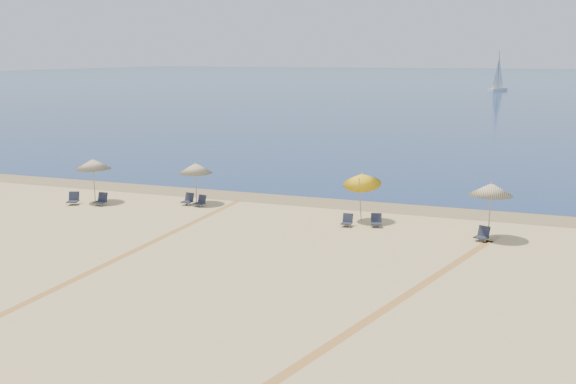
# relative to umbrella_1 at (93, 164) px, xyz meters

# --- Properties ---
(ocean) EXTENTS (500.00, 500.00, 0.00)m
(ocean) POSITION_rel_umbrella_1_xyz_m (11.48, 205.41, -2.17)
(ocean) COLOR #0C2151
(ocean) RESTS_ON ground
(wet_sand) EXTENTS (500.00, 500.00, 0.00)m
(wet_sand) POSITION_rel_umbrella_1_xyz_m (11.48, 4.41, -2.17)
(wet_sand) COLOR olive
(wet_sand) RESTS_ON ground
(umbrella_1) EXTENTS (1.97, 1.97, 2.52)m
(umbrella_1) POSITION_rel_umbrella_1_xyz_m (0.00, 0.00, 0.00)
(umbrella_1) COLOR gray
(umbrella_1) RESTS_ON ground
(umbrella_2) EXTENTS (1.90, 1.90, 2.36)m
(umbrella_2) POSITION_rel_umbrella_1_xyz_m (5.59, 1.60, -0.16)
(umbrella_2) COLOR gray
(umbrella_2) RESTS_ON ground
(umbrella_3) EXTENTS (1.89, 1.97, 2.68)m
(umbrella_3) POSITION_rel_umbrella_1_xyz_m (15.23, 0.80, -0.03)
(umbrella_3) COLOR gray
(umbrella_3) RESTS_ON ground
(umbrella_4) EXTENTS (1.93, 1.93, 2.63)m
(umbrella_4) POSITION_rel_umbrella_1_xyz_m (21.43, -0.41, 0.11)
(umbrella_4) COLOR gray
(umbrella_4) RESTS_ON ground
(chair_2) EXTENTS (0.77, 0.83, 0.69)m
(chair_2) POSITION_rel_umbrella_1_xyz_m (-0.76, -0.92, -1.87)
(chair_2) COLOR black
(chair_2) RESTS_ON ground
(chair_3) EXTENTS (0.59, 0.68, 0.69)m
(chair_3) POSITION_rel_umbrella_1_xyz_m (0.82, -0.56, -1.87)
(chair_3) COLOR black
(chair_3) RESTS_ON ground
(chair_4) EXTENTS (0.60, 0.69, 0.65)m
(chair_4) POSITION_rel_umbrella_1_xyz_m (5.28, 1.19, -1.89)
(chair_4) COLOR black
(chair_4) RESTS_ON ground
(chair_5) EXTENTS (0.64, 0.70, 0.62)m
(chair_5) POSITION_rel_umbrella_1_xyz_m (6.13, 1.05, -1.90)
(chair_5) COLOR black
(chair_5) RESTS_ON ground
(chair_6) EXTENTS (0.50, 0.59, 0.60)m
(chair_6) POSITION_rel_umbrella_1_xyz_m (14.83, -0.41, -1.91)
(chair_6) COLOR black
(chair_6) RESTS_ON ground
(chair_7) EXTENTS (0.65, 0.71, 0.63)m
(chair_7) POSITION_rel_umbrella_1_xyz_m (16.17, 0.01, -1.90)
(chair_7) COLOR black
(chair_7) RESTS_ON ground
(chair_8) EXTENTS (0.72, 0.78, 0.65)m
(chair_8) POSITION_rel_umbrella_1_xyz_m (21.20, -0.83, -1.89)
(chair_8) COLOR black
(chair_8) RESTS_ON ground
(sailboat_1) EXTENTS (4.28, 6.10, 9.09)m
(sailboat_1) POSITION_rel_umbrella_1_xyz_m (15.26, 132.00, 0.58)
(sailboat_1) COLOR white
(sailboat_1) RESTS_ON ocean
(tire_tracks) EXTENTS (54.44, 41.64, 0.00)m
(tire_tracks) POSITION_rel_umbrella_1_xyz_m (8.77, -11.44, -2.17)
(tire_tracks) COLOR tan
(tire_tracks) RESTS_ON ground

